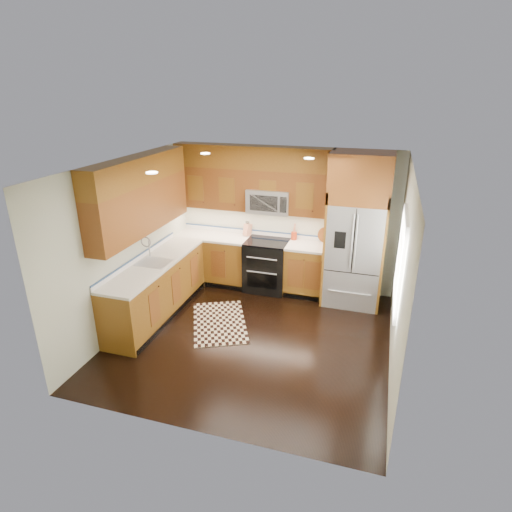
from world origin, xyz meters
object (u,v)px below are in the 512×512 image
(range, at_px, (267,266))
(rug, at_px, (219,322))
(refrigerator, at_px, (356,231))
(utensil_crock, at_px, (294,234))
(knife_block, at_px, (248,230))

(range, bearing_deg, rug, -105.36)
(range, relative_size, refrigerator, 0.36)
(range, xyz_separation_m, utensil_crock, (0.44, 0.25, 0.57))
(refrigerator, xyz_separation_m, utensil_crock, (-1.11, 0.29, -0.26))
(refrigerator, bearing_deg, knife_block, 172.56)
(range, distance_m, refrigerator, 1.76)
(range, height_order, utensil_crock, utensil_crock)
(refrigerator, distance_m, knife_block, 2.02)
(knife_block, relative_size, utensil_crock, 0.93)
(range, distance_m, utensil_crock, 0.77)
(rug, distance_m, utensil_crock, 2.13)
(range, relative_size, utensil_crock, 3.14)
(utensil_crock, bearing_deg, range, -150.46)
(range, bearing_deg, utensil_crock, 29.54)
(refrigerator, relative_size, knife_block, 9.31)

